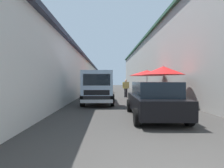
{
  "coord_description": "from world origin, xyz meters",
  "views": [
    {
      "loc": [
        -2.15,
        1.09,
        1.5
      ],
      "look_at": [
        7.85,
        0.81,
        1.31
      ],
      "focal_mm": 27.27,
      "sensor_mm": 36.0,
      "label": 1
    }
  ],
  "objects_px": {
    "parked_scooter": "(98,93)",
    "delivery_truck": "(98,88)",
    "fruit_stall_far_left": "(147,75)",
    "fruit_stall_near_right": "(96,80)",
    "fruit_stall_mid_lane": "(164,75)",
    "vendor_by_crates": "(126,87)",
    "fruit_stall_far_right": "(100,78)",
    "hatchback_car": "(154,99)"
  },
  "relations": [
    {
      "from": "hatchback_car",
      "to": "parked_scooter",
      "type": "height_order",
      "value": "hatchback_car"
    },
    {
      "from": "fruit_stall_far_right",
      "to": "fruit_stall_far_left",
      "type": "height_order",
      "value": "fruit_stall_far_left"
    },
    {
      "from": "fruit_stall_near_right",
      "to": "fruit_stall_far_left",
      "type": "height_order",
      "value": "fruit_stall_far_left"
    },
    {
      "from": "hatchback_car",
      "to": "parked_scooter",
      "type": "bearing_deg",
      "value": 20.17
    },
    {
      "from": "delivery_truck",
      "to": "fruit_stall_far_left",
      "type": "bearing_deg",
      "value": -49.83
    },
    {
      "from": "hatchback_car",
      "to": "parked_scooter",
      "type": "xyz_separation_m",
      "value": [
        7.22,
        2.65,
        -0.29
      ]
    },
    {
      "from": "delivery_truck",
      "to": "fruit_stall_near_right",
      "type": "bearing_deg",
      "value": 4.92
    },
    {
      "from": "fruit_stall_far_right",
      "to": "parked_scooter",
      "type": "distance_m",
      "value": 7.68
    },
    {
      "from": "vendor_by_crates",
      "to": "fruit_stall_near_right",
      "type": "bearing_deg",
      "value": 54.52
    },
    {
      "from": "fruit_stall_far_right",
      "to": "fruit_stall_near_right",
      "type": "relative_size",
      "value": 1.17
    },
    {
      "from": "fruit_stall_far_right",
      "to": "vendor_by_crates",
      "type": "height_order",
      "value": "fruit_stall_far_right"
    },
    {
      "from": "fruit_stall_far_right",
      "to": "fruit_stall_mid_lane",
      "type": "bearing_deg",
      "value": -160.66
    },
    {
      "from": "fruit_stall_mid_lane",
      "to": "delivery_truck",
      "type": "distance_m",
      "value": 4.02
    },
    {
      "from": "parked_scooter",
      "to": "hatchback_car",
      "type": "bearing_deg",
      "value": -159.83
    },
    {
      "from": "fruit_stall_far_left",
      "to": "hatchback_car",
      "type": "xyz_separation_m",
      "value": [
        -6.99,
        1.36,
        -1.23
      ]
    },
    {
      "from": "fruit_stall_near_right",
      "to": "delivery_truck",
      "type": "distance_m",
      "value": 6.94
    },
    {
      "from": "fruit_stall_mid_lane",
      "to": "fruit_stall_near_right",
      "type": "bearing_deg",
      "value": 29.38
    },
    {
      "from": "hatchback_car",
      "to": "vendor_by_crates",
      "type": "bearing_deg",
      "value": 1.24
    },
    {
      "from": "fruit_stall_near_right",
      "to": "parked_scooter",
      "type": "distance_m",
      "value": 3.64
    },
    {
      "from": "fruit_stall_near_right",
      "to": "hatchback_car",
      "type": "xyz_separation_m",
      "value": [
        -10.66,
        -3.06,
        -0.82
      ]
    },
    {
      "from": "fruit_stall_far_right",
      "to": "delivery_truck",
      "type": "bearing_deg",
      "value": -178.08
    },
    {
      "from": "delivery_truck",
      "to": "vendor_by_crates",
      "type": "relative_size",
      "value": 3.07
    },
    {
      "from": "hatchback_car",
      "to": "vendor_by_crates",
      "type": "height_order",
      "value": "vendor_by_crates"
    },
    {
      "from": "parked_scooter",
      "to": "delivery_truck",
      "type": "bearing_deg",
      "value": -176.88
    },
    {
      "from": "fruit_stall_mid_lane",
      "to": "fruit_stall_far_left",
      "type": "distance_m",
      "value": 4.19
    },
    {
      "from": "parked_scooter",
      "to": "fruit_stall_far_right",
      "type": "bearing_deg",
      "value": 1.36
    },
    {
      "from": "fruit_stall_far_left",
      "to": "parked_scooter",
      "type": "bearing_deg",
      "value": 86.72
    },
    {
      "from": "fruit_stall_mid_lane",
      "to": "fruit_stall_near_right",
      "type": "relative_size",
      "value": 1.12
    },
    {
      "from": "fruit_stall_far_left",
      "to": "delivery_truck",
      "type": "height_order",
      "value": "fruit_stall_far_left"
    },
    {
      "from": "hatchback_car",
      "to": "vendor_by_crates",
      "type": "distance_m",
      "value": 8.61
    },
    {
      "from": "fruit_stall_far_right",
      "to": "hatchback_car",
      "type": "distance_m",
      "value": 15.07
    },
    {
      "from": "fruit_stall_far_right",
      "to": "hatchback_car",
      "type": "height_order",
      "value": "fruit_stall_far_right"
    },
    {
      "from": "vendor_by_crates",
      "to": "hatchback_car",
      "type": "bearing_deg",
      "value": -178.76
    },
    {
      "from": "fruit_stall_far_left",
      "to": "parked_scooter",
      "type": "distance_m",
      "value": 4.29
    },
    {
      "from": "fruit_stall_mid_lane",
      "to": "vendor_by_crates",
      "type": "height_order",
      "value": "fruit_stall_mid_lane"
    },
    {
      "from": "hatchback_car",
      "to": "delivery_truck",
      "type": "xyz_separation_m",
      "value": [
        3.76,
        2.46,
        0.3
      ]
    },
    {
      "from": "parked_scooter",
      "to": "vendor_by_crates",
      "type": "bearing_deg",
      "value": -60.51
    },
    {
      "from": "fruit_stall_near_right",
      "to": "fruit_stall_far_left",
      "type": "distance_m",
      "value": 5.76
    },
    {
      "from": "fruit_stall_near_right",
      "to": "delivery_truck",
      "type": "relative_size",
      "value": 0.44
    },
    {
      "from": "fruit_stall_mid_lane",
      "to": "vendor_by_crates",
      "type": "xyz_separation_m",
      "value": [
        5.81,
        1.55,
        -0.89
      ]
    },
    {
      "from": "fruit_stall_far_left",
      "to": "vendor_by_crates",
      "type": "bearing_deg",
      "value": 43.59
    },
    {
      "from": "fruit_stall_near_right",
      "to": "parked_scooter",
      "type": "height_order",
      "value": "fruit_stall_near_right"
    }
  ]
}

